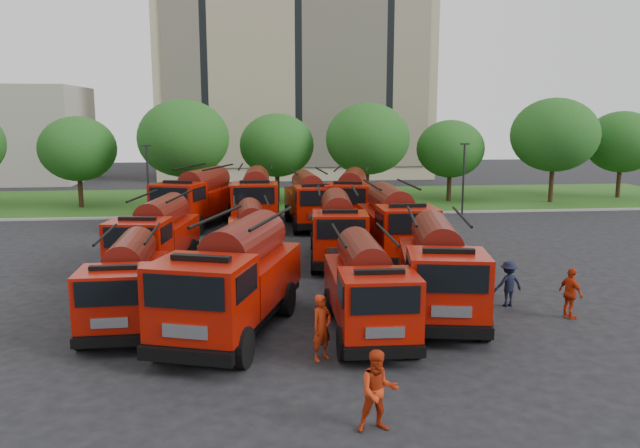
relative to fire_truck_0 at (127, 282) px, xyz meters
The scene contains 31 objects.
ground 8.72m from the fire_truck_0, 31.99° to the left, with size 140.00×140.00×0.00m, color black.
lawn 31.44m from the fire_truck_0, 76.58° to the left, with size 70.00×16.00×0.12m, color #285115.
curb 23.65m from the fire_truck_0, 72.01° to the left, with size 70.00×0.30×0.14m, color gray.
apartment_building 54.44m from the fire_truck_0, 79.96° to the left, with size 30.00×14.18×25.00m.
tree_1 29.06m from the fire_truck_0, 107.54° to the left, with size 5.71×5.71×6.98m.
tree_2 26.35m from the fire_truck_0, 91.56° to the left, with size 6.72×6.72×8.22m.
tree_3 29.42m from the fire_truck_0, 77.58° to the left, with size 5.88×5.88×7.19m.
tree_4 30.38m from the fire_truck_0, 63.84° to the left, with size 6.55×6.55×8.01m.
tree_5 34.74m from the fire_truck_0, 54.12° to the left, with size 5.46×5.46×6.68m.
tree_6 39.01m from the fire_truck_0, 43.19° to the left, with size 6.89×6.89×8.42m.
tree_7 45.52m from the fire_truck_0, 38.98° to the left, with size 6.05×6.05×7.39m.
lamp_post_0 21.97m from the fire_truck_0, 97.10° to the left, with size 0.60×0.25×5.11m.
lamp_post_1 29.11m from the fire_truck_0, 48.43° to the left, with size 0.60×0.25×5.11m.
fire_truck_0 is the anchor object (origin of this frame).
fire_truck_1 3.86m from the fire_truck_0, 17.70° to the right, with size 5.01×8.30×3.58m.
fire_truck_2 8.19m from the fire_truck_0, 11.71° to the right, with size 2.58×6.70×3.02m.
fire_truck_3 10.90m from the fire_truck_0, ahead, with size 3.78×7.63×3.32m.
fire_truck_4 7.65m from the fire_truck_0, 91.14° to the left, with size 3.51×7.40×3.23m.
fire_truck_5 9.25m from the fire_truck_0, 62.66° to the left, with size 2.51×6.40×2.88m.
fire_truck_6 12.00m from the fire_truck_0, 45.33° to the left, with size 3.15×7.38×3.27m.
fire_truck_7 14.47m from the fire_truck_0, 38.22° to the left, with size 2.83×7.66×3.48m.
fire_truck_8 18.89m from the fire_truck_0, 87.61° to the left, with size 5.26×8.45×3.64m.
fire_truck_9 19.22m from the fire_truck_0, 76.36° to the left, with size 3.15×8.09×3.64m.
fire_truck_10 19.88m from the fire_truck_0, 66.44° to the left, with size 3.05×7.56×3.38m.
fire_truck_11 21.08m from the fire_truck_0, 59.75° to the left, with size 4.35×8.15×3.53m.
firefighter_0 7.53m from the fire_truck_0, 31.75° to the right, with size 0.72×0.52×1.97m, color #B12A0D.
firefighter_1 10.94m from the fire_truck_0, 49.16° to the right, with size 0.94×0.51×1.92m, color #B12A0D.
firefighter_2 15.52m from the fire_truck_0, ahead, with size 1.07×0.61×1.83m, color #B12A0D.
firefighter_3 13.89m from the fire_truck_0, ahead, with size 1.12×0.58×1.73m, color black.
firefighter_4 7.62m from the fire_truck_0, 63.28° to the left, with size 0.76×0.50×1.56m, color black.
firefighter_5 13.54m from the fire_truck_0, 28.98° to the left, with size 1.79×0.77×1.93m, color black.
Camera 1 is at (-2.93, -25.75, 7.14)m, focal length 35.00 mm.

